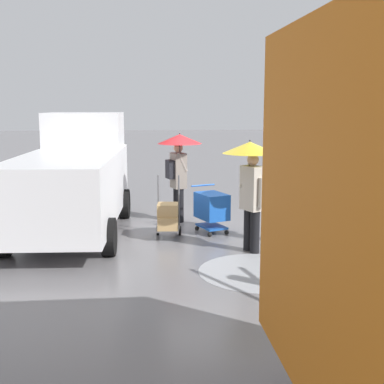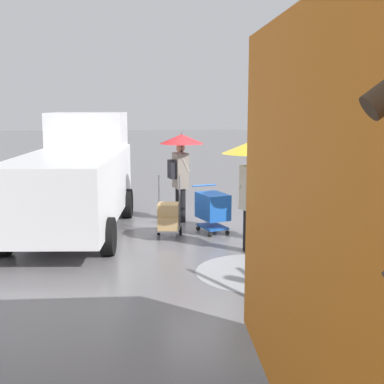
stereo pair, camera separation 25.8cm
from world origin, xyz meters
The scene contains 9 objects.
ground_plane centered at (0.00, 0.00, 0.00)m, with size 90.00×90.00×0.00m, color slate.
slush_patch_near_cluster centered at (3.88, -1.29, 0.00)m, with size 1.57×1.57×0.01m, color #ADAFB5.
slush_patch_under_van centered at (-0.24, 2.83, 0.00)m, with size 2.08×2.08×0.01m, color #999BA0.
cargo_van_parked_right centered at (3.22, -0.29, 1.18)m, with size 2.41×5.44×2.60m.
shopping_cart_vendor centered at (0.21, 0.10, 0.57)m, with size 0.80×0.96×1.02m.
hand_dolly_boxes centered at (1.19, 0.52, 0.45)m, with size 0.58×0.75×1.32m.
pedestrian_pink_side centered at (0.85, -1.03, 1.57)m, with size 1.04×1.04×2.15m.
pedestrian_black_side centered at (-1.14, 1.01, 1.57)m, with size 1.04×1.04×2.15m.
pedestrian_white_side centered at (-0.35, 1.57, 1.57)m, with size 1.04×1.04×2.15m.
Camera 1 is at (1.69, 10.99, 2.81)m, focal length 47.75 mm.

